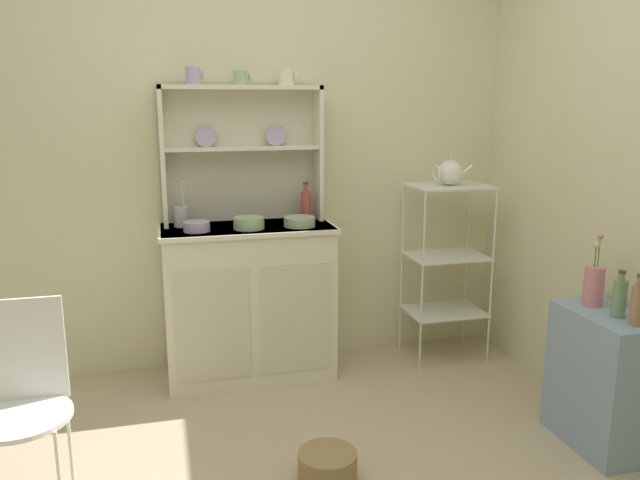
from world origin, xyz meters
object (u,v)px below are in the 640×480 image
bakers_rack (447,251)px  bowl_mixing_large (197,226)px  floor_basket (328,466)px  utensil_jar (181,216)px  flower_vase (594,283)px  hutch_shelf_unit (241,144)px  wire_chair (21,393)px  vinegar_bottle (637,304)px  jam_bottle (306,205)px  porcelain_teapot (450,173)px  oil_bottle (619,297)px  hutch_cabinet (249,300)px  cup_lilac_0 (194,76)px  side_shelf_blue (603,380)px

bakers_rack → bowl_mixing_large: bakers_rack is taller
floor_basket → utensil_jar: 1.56m
floor_basket → flower_vase: (1.28, 0.08, 0.68)m
hutch_shelf_unit → utensil_jar: 0.52m
hutch_shelf_unit → bakers_rack: bearing=-9.2°
wire_chair → bowl_mixing_large: bowl_mixing_large is taller
vinegar_bottle → bowl_mixing_large: bearing=144.4°
hutch_shelf_unit → wire_chair: bearing=-128.2°
floor_basket → jam_bottle: bearing=81.0°
wire_chair → porcelain_teapot: size_ratio=3.58×
floor_basket → flower_vase: bearing=3.8°
wire_chair → oil_bottle: wire_chair is taller
vinegar_bottle → wire_chair: bearing=174.7°
hutch_cabinet → flower_vase: flower_vase is taller
jam_bottle → flower_vase: 1.57m
bakers_rack → vinegar_bottle: bearing=-78.9°
cup_lilac_0 → floor_basket: bearing=-71.6°
cup_lilac_0 → flower_vase: cup_lilac_0 is taller
hutch_shelf_unit → oil_bottle: (1.44, -1.36, -0.59)m
utensil_jar → flower_vase: size_ratio=0.75×
utensil_jar → oil_bottle: 2.21m
floor_basket → bowl_mixing_large: 1.41m
porcelain_teapot → vinegar_bottle: porcelain_teapot is taller
vinegar_bottle → hutch_shelf_unit: bearing=134.4°
floor_basket → cup_lilac_0: bearing=108.4°
side_shelf_blue → bowl_mixing_large: 2.11m
side_shelf_blue → porcelain_teapot: bearing=102.6°
hutch_cabinet → vinegar_bottle: bearing=-42.2°
bakers_rack → oil_bottle: (0.25, -1.17, 0.05)m
bakers_rack → hutch_shelf_unit: bearing=170.8°
bowl_mixing_large → vinegar_bottle: bearing=-35.6°
wire_chair → utensil_jar: (0.63, 1.16, 0.42)m
bakers_rack → porcelain_teapot: (-0.00, 0.00, 0.47)m
side_shelf_blue → jam_bottle: size_ratio=2.86×
hutch_shelf_unit → bakers_rack: 1.36m
bakers_rack → side_shelf_blue: 1.20m
hutch_cabinet → flower_vase: size_ratio=2.87×
porcelain_teapot → bowl_mixing_large: bearing=-178.3°
hutch_cabinet → bakers_rack: bearing=-1.4°
wire_chair → flower_vase: 2.43m
cup_lilac_0 → utensil_jar: size_ratio=0.37×
hutch_shelf_unit → wire_chair: (-0.98, -1.25, -0.79)m
wire_chair → oil_bottle: 2.43m
floor_basket → utensil_jar: (-0.51, 1.19, 0.87)m
floor_basket → cup_lilac_0: (-0.41, 1.24, 1.62)m
bowl_mixing_large → hutch_cabinet: bearing=14.8°
floor_basket → flower_vase: 1.45m
bakers_rack → utensil_jar: (-1.54, 0.11, 0.26)m
vinegar_bottle → oil_bottle: bearing=90.0°
jam_bottle → porcelain_teapot: porcelain_teapot is taller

